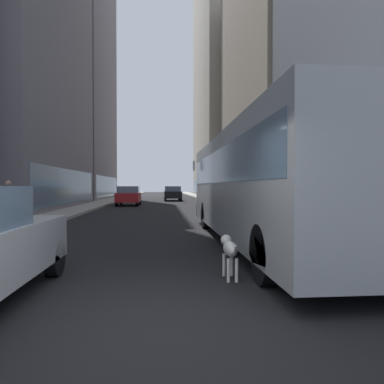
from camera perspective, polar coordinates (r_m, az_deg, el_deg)
ground_plane at (r=39.07m, az=-4.93°, el=-1.44°), size 120.00×120.00×0.00m
sidewalk_left at (r=39.48m, az=-13.23°, el=-1.33°), size 2.40×110.00×0.15m
sidewalk_right at (r=39.48m, az=3.37°, el=-1.30°), size 2.40×110.00×0.15m
building_left_far at (r=47.66m, az=-20.25°, el=18.78°), size 10.56×17.51×32.54m
building_right_mid at (r=36.91m, az=14.81°, el=17.54°), size 9.28×19.13×24.38m
building_right_far at (r=60.85m, az=7.00°, el=19.46°), size 11.57×23.13×41.92m
transit_bus at (r=10.13m, az=11.22°, el=1.83°), size 2.78×11.53×3.05m
car_yellow_taxi at (r=49.82m, az=-3.56°, el=0.02°), size 1.71×3.91×1.62m
car_black_suv at (r=39.26m, az=-3.18°, el=-0.22°), size 1.88×4.77×1.62m
car_red_coupe at (r=29.90m, az=-10.29°, el=-0.60°), size 1.88×3.90×1.62m
dalmatian_dog at (r=6.26m, az=6.11°, el=-9.22°), size 0.22×0.96×0.72m
pedestrian_with_handbag at (r=15.11m, az=-27.75°, el=-1.46°), size 0.45×0.34×1.69m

